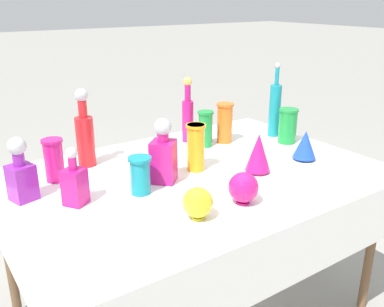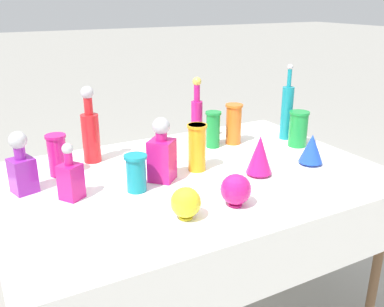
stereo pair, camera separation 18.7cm
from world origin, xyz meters
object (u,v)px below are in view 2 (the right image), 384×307
Objects in this scene: tall_bottle_1 at (90,131)px; tall_bottle_2 at (197,115)px; tall_bottle_0 at (287,111)px; round_bowl_0 at (235,190)px; slender_vase_1 at (234,123)px; slender_vase_3 at (197,146)px; slender_vase_4 at (57,154)px; fluted_vase_0 at (312,149)px; slender_vase_2 at (136,172)px; slender_vase_0 at (298,128)px; square_decanter_2 at (71,178)px; square_decanter_0 at (162,153)px; square_decanter_1 at (22,166)px; slender_vase_5 at (213,128)px; fluted_vase_1 at (260,155)px; round_bowl_1 at (186,203)px.

tall_bottle_2 is (0.60, 0.03, -0.00)m from tall_bottle_1.
round_bowl_0 is (-0.71, -0.56, -0.09)m from tall_bottle_0.
slender_vase_1 is 1.00× the size of slender_vase_3.
fluted_vase_0 is at bearing -21.97° from slender_vase_4.
slender_vase_2 reaches higher than fluted_vase_0.
tall_bottle_0 is at bearing -12.16° from slender_vase_1.
tall_bottle_0 is at bearing 78.19° from slender_vase_0.
square_decanter_2 reaches higher than slender_vase_2.
tall_bottle_1 is at bearing 98.75° from slender_vase_2.
tall_bottle_0 is 0.88m from square_decanter_0.
square_decanter_1 is at bearing 176.32° from slender_vase_0.
slender_vase_5 is at bearing 153.58° from slender_vase_0.
tall_bottle_2 is 1.63× the size of slender_vase_1.
slender_vase_2 is 1.06× the size of fluted_vase_0.
tall_bottle_1 is at bearing 115.53° from round_bowl_0.
fluted_vase_1 is at bearing -10.95° from slender_vase_2.
square_decanter_0 reaches higher than slender_vase_5.
slender_vase_3 is (-0.64, -0.04, 0.02)m from slender_vase_0.
square_decanter_2 is at bearing -117.27° from tall_bottle_1.
tall_bottle_2 is 0.42m from slender_vase_3.
round_bowl_1 is (0.32, -0.36, -0.03)m from square_decanter_2.
square_decanter_1 is 2.18× the size of round_bowl_1.
square_decanter_2 is 1.11m from fluted_vase_0.
tall_bottle_2 is at bearing 118.96° from fluted_vase_0.
round_bowl_1 is at bearing -157.13° from fluted_vase_1.
slender_vase_1 is (0.75, -0.10, -0.04)m from tall_bottle_1.
square_decanter_0 is at bearing -35.39° from slender_vase_4.
square_decanter_2 is (0.16, -0.15, -0.02)m from square_decanter_1.
square_decanter_0 is 0.15m from slender_vase_2.
tall_bottle_1 reaches higher than slender_vase_1.
square_decanter_2 is (-0.19, -0.36, -0.06)m from tall_bottle_1.
round_bowl_1 is (0.07, -0.31, -0.02)m from slender_vase_2.
tall_bottle_0 is 0.50m from tall_bottle_2.
tall_bottle_0 is 1.91× the size of slender_vase_3.
square_decanter_2 is at bearing -91.41° from slender_vase_4.
round_bowl_0 is (-0.56, -0.19, -0.01)m from fluted_vase_0.
tall_bottle_1 is at bearing -177.26° from tall_bottle_2.
round_bowl_1 is at bearing -148.92° from tall_bottle_0.
tall_bottle_0 is 1.17× the size of tall_bottle_2.
slender_vase_2 is at bearing -155.14° from slender_vase_1.
square_decanter_2 is 1.22× the size of slender_vase_0.
fluted_vase_0 is 0.80m from round_bowl_1.
square_decanter_1 is at bearing -148.69° from tall_bottle_1.
square_decanter_0 is 0.44m from fluted_vase_1.
slender_vase_5 reaches higher than round_bowl_1.
slender_vase_1 is (0.94, 0.26, 0.03)m from square_decanter_2.
fluted_vase_0 is at bearing -57.22° from slender_vase_5.
slender_vase_3 is (0.19, 0.03, -0.01)m from square_decanter_0.
slender_vase_3 is at bearing -23.23° from slender_vase_4.
square_decanter_0 is 1.92× the size of fluted_vase_0.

